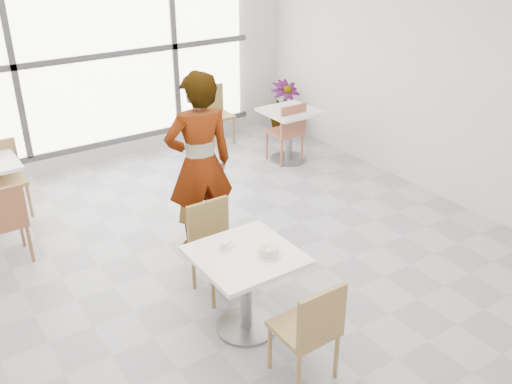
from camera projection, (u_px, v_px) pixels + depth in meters
floor at (239, 271)px, 5.62m from camera, size 7.00×7.00×0.00m
wall_back at (97, 55)px, 7.56m from camera, size 6.00×0.00×6.00m
wall_right at (458, 79)px, 6.46m from camera, size 0.00×7.00×7.00m
window at (99, 56)px, 7.51m from camera, size 4.60×0.07×2.52m
main_table at (246, 277)px, 4.62m from camera, size 0.80×0.80×0.75m
chair_near at (311, 327)px, 4.10m from camera, size 0.42×0.42×0.87m
chair_far at (215, 242)px, 5.16m from camera, size 0.42×0.42×0.87m
oatmeal_bowl at (268, 250)px, 4.48m from camera, size 0.21×0.21×0.09m
coffee_cup at (225, 245)px, 4.57m from camera, size 0.16×0.13×0.07m
person at (200, 164)px, 5.63m from camera, size 0.76×0.56×1.90m
bg_table_right at (289, 128)px, 7.96m from camera, size 0.70×0.70×0.75m
bg_chair_left_near at (4, 219)px, 5.55m from camera, size 0.42×0.42×0.87m
bg_chair_left_far at (3, 173)px, 6.52m from camera, size 0.42×0.42×0.87m
bg_chair_right_near at (288, 129)px, 7.88m from camera, size 0.42×0.42×0.87m
bg_chair_right_far at (215, 110)px, 8.63m from camera, size 0.42×0.42×0.87m
plant_right at (284, 108)px, 8.94m from camera, size 0.52×0.52×0.86m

